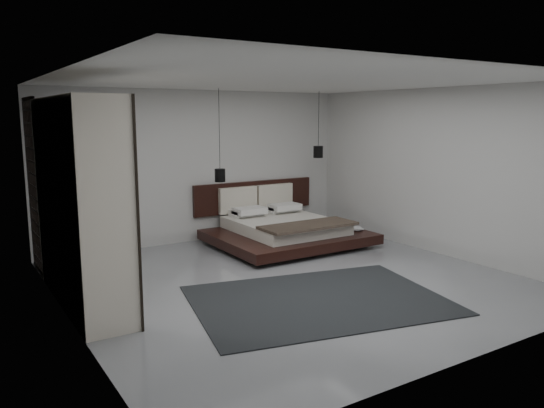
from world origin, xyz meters
TOP-DOWN VIEW (x-y plane):
  - floor at (0.00, 0.00)m, footprint 6.00×6.00m
  - ceiling at (0.00, 0.00)m, footprint 6.00×6.00m
  - wall_back at (0.00, 3.00)m, footprint 6.00×0.00m
  - wall_front at (0.00, -3.00)m, footprint 6.00×0.00m
  - wall_left at (-3.00, 0.00)m, footprint 0.00×6.00m
  - wall_right at (3.00, 0.00)m, footprint 0.00×6.00m
  - lattice_screen at (-2.95, 2.45)m, footprint 0.05×0.90m
  - bed at (1.15, 1.91)m, footprint 2.64×2.33m
  - book_lower at (2.23, 1.28)m, footprint 0.21×0.28m
  - book_upper at (2.21, 1.25)m, footprint 0.30×0.33m
  - pendant_left at (0.07, 2.32)m, footprint 0.19×0.19m
  - pendant_right at (2.23, 2.32)m, footprint 0.19×0.19m
  - wardrobe at (-2.70, 0.64)m, footprint 0.61×2.60m
  - rug at (-0.17, -0.89)m, footprint 3.56×2.87m

SIDE VIEW (x-z plane):
  - floor at x=0.00m, z-range 0.00..0.00m
  - rug at x=-0.17m, z-range 0.00..0.01m
  - book_lower at x=2.23m, z-range 0.24..0.27m
  - bed at x=1.15m, z-range -0.25..0.80m
  - book_upper at x=2.21m, z-range 0.27..0.29m
  - wardrobe at x=-2.70m, z-range 0.00..2.55m
  - lattice_screen at x=-2.95m, z-range 0.00..2.60m
  - pendant_left at x=0.07m, z-range 0.49..2.11m
  - wall_back at x=0.00m, z-range -1.60..4.40m
  - wall_front at x=0.00m, z-range -1.60..4.40m
  - wall_left at x=-3.00m, z-range -1.60..4.40m
  - wall_right at x=3.00m, z-range -1.60..4.40m
  - pendant_right at x=2.23m, z-range 0.99..2.28m
  - ceiling at x=0.00m, z-range 2.80..2.80m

